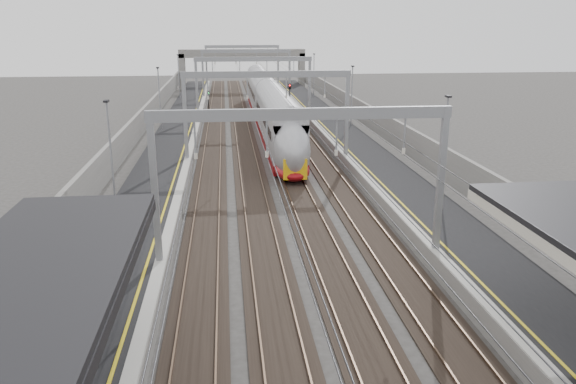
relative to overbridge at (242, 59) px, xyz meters
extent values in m
cube|color=black|center=(-8.00, -55.00, -4.81)|extent=(4.00, 120.00, 1.00)
cube|color=black|center=(8.00, -55.00, -4.81)|extent=(4.00, 120.00, 1.00)
cube|color=black|center=(-4.50, -55.00, -5.27)|extent=(2.40, 140.00, 0.08)
cube|color=brown|center=(-5.22, -55.00, -5.18)|extent=(0.07, 140.00, 0.14)
cube|color=brown|center=(-3.78, -55.00, -5.18)|extent=(0.07, 140.00, 0.14)
cube|color=black|center=(-1.50, -55.00, -5.27)|extent=(2.40, 140.00, 0.08)
cube|color=brown|center=(-2.22, -55.00, -5.18)|extent=(0.07, 140.00, 0.14)
cube|color=brown|center=(-0.78, -55.00, -5.18)|extent=(0.07, 140.00, 0.14)
cube|color=black|center=(1.50, -55.00, -5.27)|extent=(2.40, 140.00, 0.08)
cube|color=brown|center=(0.78, -55.00, -5.18)|extent=(0.07, 140.00, 0.14)
cube|color=brown|center=(2.22, -55.00, -5.18)|extent=(0.07, 140.00, 0.14)
cube|color=black|center=(4.50, -55.00, -5.27)|extent=(2.40, 140.00, 0.08)
cube|color=brown|center=(3.78, -55.00, -5.18)|extent=(0.07, 140.00, 0.14)
cube|color=brown|center=(5.22, -55.00, -5.18)|extent=(0.07, 140.00, 0.14)
cube|color=gray|center=(-6.30, -78.00, -1.01)|extent=(0.28, 0.28, 6.60)
cube|color=gray|center=(6.30, -78.00, -1.01)|extent=(0.28, 0.28, 6.60)
cube|color=gray|center=(0.00, -78.00, 2.04)|extent=(13.00, 0.25, 0.50)
cube|color=gray|center=(-6.30, -58.00, -1.01)|extent=(0.28, 0.28, 6.60)
cube|color=gray|center=(6.30, -58.00, -1.01)|extent=(0.28, 0.28, 6.60)
cube|color=gray|center=(0.00, -58.00, 2.04)|extent=(13.00, 0.25, 0.50)
cube|color=gray|center=(-6.30, -38.00, -1.01)|extent=(0.28, 0.28, 6.60)
cube|color=gray|center=(6.30, -38.00, -1.01)|extent=(0.28, 0.28, 6.60)
cube|color=gray|center=(0.00, -38.00, 2.04)|extent=(13.00, 0.25, 0.50)
cube|color=gray|center=(-6.30, -18.00, -1.01)|extent=(0.28, 0.28, 6.60)
cube|color=gray|center=(6.30, -18.00, -1.01)|extent=(0.28, 0.28, 6.60)
cube|color=gray|center=(0.00, -18.00, 2.04)|extent=(13.00, 0.25, 0.50)
cube|color=gray|center=(-6.30, 0.00, -1.01)|extent=(0.28, 0.28, 6.60)
cube|color=gray|center=(6.30, 0.00, -1.01)|extent=(0.28, 0.28, 6.60)
cube|color=gray|center=(0.00, 0.00, 2.04)|extent=(13.00, 0.25, 0.50)
cylinder|color=#262628|center=(-4.50, -50.00, 0.19)|extent=(0.03, 140.00, 0.03)
cylinder|color=#262628|center=(-1.50, -50.00, 0.19)|extent=(0.03, 140.00, 0.03)
cylinder|color=#262628|center=(1.50, -50.00, 0.19)|extent=(0.03, 140.00, 0.03)
cylinder|color=#262628|center=(4.50, -50.00, 0.19)|extent=(0.03, 140.00, 0.03)
cylinder|color=black|center=(-9.70, -86.00, -2.31)|extent=(0.20, 0.20, 4.00)
cube|color=slate|center=(0.00, 0.00, 0.89)|extent=(22.00, 2.20, 1.40)
cube|color=slate|center=(-10.50, 0.00, -2.21)|extent=(1.00, 2.20, 6.20)
cube|color=slate|center=(10.50, 0.00, -2.21)|extent=(1.00, 2.20, 6.20)
cube|color=slate|center=(-11.20, -55.00, -3.71)|extent=(0.30, 120.00, 3.20)
cube|color=slate|center=(11.20, -55.00, -3.71)|extent=(0.30, 120.00, 3.20)
cube|color=maroon|center=(1.50, -50.02, -4.71)|extent=(2.67, 22.77, 0.79)
cube|color=#9C9CA1|center=(1.50, -50.02, -2.83)|extent=(2.67, 22.77, 2.97)
cube|color=black|center=(1.50, -57.98, -5.03)|extent=(1.98, 2.38, 0.49)
cube|color=maroon|center=(1.50, -26.85, -4.71)|extent=(2.67, 22.77, 0.79)
cube|color=#9C9CA1|center=(1.50, -26.85, -2.83)|extent=(2.67, 22.77, 2.97)
cube|color=black|center=(1.50, -34.82, -5.03)|extent=(1.98, 2.38, 0.49)
ellipsoid|color=#9C9CA1|center=(1.50, -61.60, -3.13)|extent=(2.67, 5.15, 4.16)
cube|color=#F7B50D|center=(1.50, -63.72, -4.02)|extent=(1.68, 0.12, 1.48)
cube|color=black|center=(1.50, -63.28, -2.54)|extent=(1.58, 0.57, 0.93)
cylinder|color=black|center=(-5.20, -33.57, -3.81)|extent=(0.12, 0.12, 3.00)
cube|color=black|center=(-5.20, -33.57, -2.21)|extent=(0.32, 0.22, 0.75)
sphere|color=#0CE526|center=(-5.20, -33.70, -2.06)|extent=(0.16, 0.16, 0.16)
cylinder|color=black|center=(3.20, -28.44, -3.81)|extent=(0.12, 0.12, 3.00)
cube|color=black|center=(3.20, -28.44, -2.21)|extent=(0.32, 0.22, 0.75)
sphere|color=red|center=(3.20, -28.57, -2.06)|extent=(0.16, 0.16, 0.16)
cylinder|color=black|center=(5.40, -26.23, -3.81)|extent=(0.12, 0.12, 3.00)
cube|color=black|center=(5.40, -26.23, -2.21)|extent=(0.32, 0.22, 0.75)
sphere|color=red|center=(5.40, -26.36, -2.06)|extent=(0.16, 0.16, 0.16)
camera|label=1|loc=(-3.19, -101.33, 5.63)|focal=35.00mm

